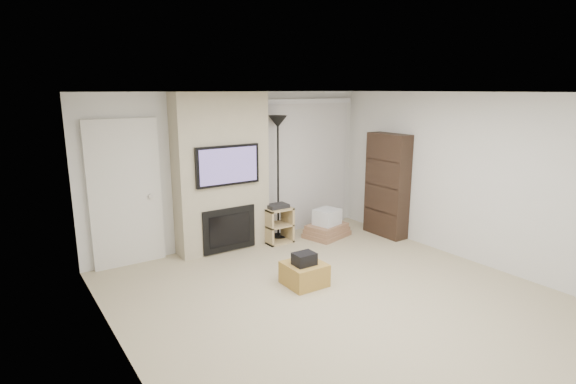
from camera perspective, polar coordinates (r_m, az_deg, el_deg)
floor at (r=5.68m, az=7.01°, el=-13.67°), size 5.00×5.50×0.00m
ceiling at (r=5.09m, az=7.79°, el=12.41°), size 5.00×5.50×0.00m
wall_back at (r=7.48m, az=-6.69°, el=2.95°), size 5.00×0.00×2.50m
wall_left at (r=4.10m, az=-20.00°, el=-6.14°), size 0.00×5.50×2.50m
wall_right at (r=7.12m, az=22.66°, el=1.52°), size 0.00×5.50×2.50m
hvac_vent at (r=5.95m, az=5.48°, el=12.50°), size 0.35×0.18×0.01m
ottoman at (r=6.04m, az=2.08°, el=-10.34°), size 0.51×0.51×0.30m
black_bag at (r=5.91m, az=2.08°, el=-8.48°), size 0.28×0.23×0.16m
fireplace_wall at (r=7.14m, az=-8.39°, el=2.31°), size 1.50×0.47×2.50m
entry_door at (r=6.86m, az=-19.93°, el=-0.33°), size 1.02×0.11×2.14m
vertical_blinds at (r=8.17m, az=2.23°, el=4.03°), size 1.98×0.10×2.37m
floor_lamp at (r=7.53m, az=-1.29°, el=6.28°), size 0.31×0.31×2.11m
av_stand at (r=7.58m, az=-1.35°, el=-3.86°), size 0.45×0.38×0.66m
box_stack at (r=7.93m, az=4.95°, el=-4.35°), size 0.85×0.72×0.49m
bookshelf at (r=8.01m, az=12.48°, el=0.84°), size 0.30×0.80×1.80m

